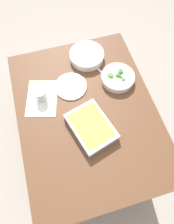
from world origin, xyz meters
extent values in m
plane|color=#9E9389|center=(0.00, 0.00, 0.00)|extent=(6.00, 6.00, 0.00)
cube|color=brown|center=(0.00, 0.00, 0.72)|extent=(1.20, 0.90, 0.04)
cylinder|color=brown|center=(-0.54, -0.39, 0.35)|extent=(0.06, 0.06, 0.70)
cylinder|color=brown|center=(0.54, -0.39, 0.35)|extent=(0.06, 0.06, 0.70)
cylinder|color=brown|center=(-0.54, 0.39, 0.35)|extent=(0.06, 0.06, 0.70)
cylinder|color=brown|center=(0.54, 0.39, 0.35)|extent=(0.06, 0.06, 0.70)
cube|color=silver|center=(0.18, 0.26, 0.74)|extent=(0.32, 0.27, 0.00)
cylinder|color=silver|center=(0.43, -0.12, 0.77)|extent=(0.25, 0.25, 0.05)
torus|color=silver|center=(0.43, -0.12, 0.79)|extent=(0.26, 0.26, 0.01)
cylinder|color=olive|center=(0.43, -0.12, 0.77)|extent=(0.20, 0.20, 0.03)
sphere|color=olive|center=(0.42, -0.12, 0.79)|extent=(0.02, 0.02, 0.02)
sphere|color=#C66633|center=(0.42, -0.18, 0.79)|extent=(0.01, 0.01, 0.01)
sphere|color=olive|center=(0.40, -0.14, 0.79)|extent=(0.02, 0.02, 0.02)
sphere|color=silver|center=(0.45, -0.13, 0.79)|extent=(0.01, 0.01, 0.01)
cylinder|color=silver|center=(0.18, -0.27, 0.77)|extent=(0.23, 0.23, 0.05)
torus|color=silver|center=(0.18, -0.27, 0.79)|extent=(0.23, 0.23, 0.01)
cylinder|color=#8CB272|center=(0.18, -0.27, 0.77)|extent=(0.18, 0.18, 0.02)
sphere|color=#3D7A33|center=(0.17, -0.29, 0.79)|extent=(0.03, 0.03, 0.03)
sphere|color=#3D7A33|center=(0.18, -0.28, 0.79)|extent=(0.03, 0.03, 0.03)
sphere|color=#3D7A33|center=(0.18, -0.27, 0.79)|extent=(0.04, 0.04, 0.04)
sphere|color=#3D7A33|center=(0.18, -0.27, 0.79)|extent=(0.03, 0.03, 0.03)
sphere|color=#569E42|center=(0.19, -0.29, 0.78)|extent=(0.02, 0.02, 0.02)
sphere|color=#569E42|center=(0.14, -0.30, 0.79)|extent=(0.03, 0.03, 0.03)
sphere|color=#569E42|center=(0.19, -0.26, 0.78)|extent=(0.02, 0.02, 0.02)
sphere|color=#3D7A33|center=(0.20, -0.23, 0.79)|extent=(0.04, 0.04, 0.04)
sphere|color=#569E42|center=(0.20, -0.22, 0.79)|extent=(0.03, 0.03, 0.03)
sphere|color=#569E42|center=(0.19, -0.22, 0.79)|extent=(0.04, 0.04, 0.04)
sphere|color=#3D7A33|center=(0.20, -0.30, 0.79)|extent=(0.04, 0.04, 0.04)
sphere|color=#478C38|center=(0.22, -0.31, 0.79)|extent=(0.03, 0.03, 0.03)
sphere|color=#569E42|center=(0.18, -0.27, 0.79)|extent=(0.03, 0.03, 0.03)
cube|color=silver|center=(-0.12, 0.01, 0.77)|extent=(0.35, 0.29, 0.06)
cube|color=#DBAD56|center=(-0.12, 0.01, 0.78)|extent=(0.31, 0.26, 0.04)
cylinder|color=#B2BCC6|center=(0.18, 0.26, 0.78)|extent=(0.07, 0.07, 0.08)
cylinder|color=black|center=(0.18, 0.26, 0.77)|extent=(0.06, 0.06, 0.05)
cylinder|color=silver|center=(0.22, 0.05, 0.75)|extent=(0.22, 0.22, 0.01)
cube|color=silver|center=(0.43, -0.12, 0.74)|extent=(0.14, 0.02, 0.01)
ellipsoid|color=silver|center=(0.34, -0.13, 0.75)|extent=(0.04, 0.03, 0.01)
cube|color=silver|center=(0.18, -0.27, 0.74)|extent=(0.06, 0.14, 0.01)
ellipsoid|color=silver|center=(0.15, -0.19, 0.75)|extent=(0.04, 0.05, 0.01)
cube|color=silver|center=(0.25, 0.11, 0.74)|extent=(0.07, 0.13, 0.01)
ellipsoid|color=silver|center=(0.21, 0.19, 0.75)|extent=(0.04, 0.05, 0.01)
cube|color=silver|center=(0.29, -0.18, 0.74)|extent=(0.13, 0.07, 0.01)
cube|color=silver|center=(0.21, -0.21, 0.74)|extent=(0.05, 0.04, 0.01)
camera|label=1|loc=(-0.54, 0.15, 1.94)|focal=32.49mm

